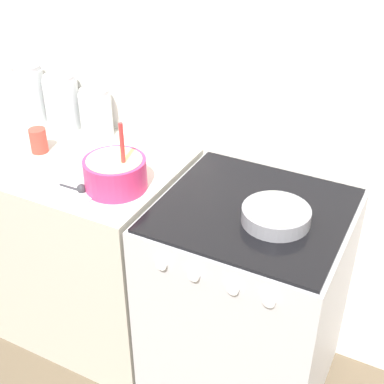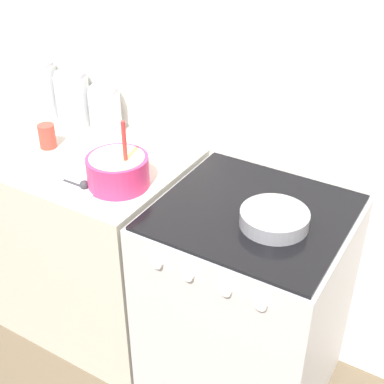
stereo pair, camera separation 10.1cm
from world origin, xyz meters
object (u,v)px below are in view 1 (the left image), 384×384
Objects in this scene: stove at (246,302)px; tin_can at (38,140)px; baking_pan at (276,215)px; storage_jar_middle at (63,106)px; storage_jar_right at (96,116)px; mixing_bowl at (115,172)px; storage_jar_left at (31,97)px.

tin_can reaches higher than stove.
storage_jar_middle is at bearing 166.37° from baking_pan.
stove is 8.74× the size of tin_can.
storage_jar_right is (-0.83, 0.22, 0.54)m from stove.
mixing_bowl reaches higher than tin_can.
mixing_bowl reaches higher than baking_pan.
storage_jar_right is (0.18, 0.00, -0.01)m from storage_jar_middle.
tin_can is (-1.05, 0.03, 0.02)m from baking_pan.
baking_pan is 0.89× the size of storage_jar_left.
storage_jar_right is 2.08× the size of tin_can.
stove is 4.20× the size of storage_jar_right.
stove is 0.73m from mixing_bowl.
mixing_bowl is at bearing -25.72° from storage_jar_left.
tin_can is (-0.95, -0.01, 0.50)m from stove.
storage_jar_middle reaches higher than storage_jar_right.
storage_jar_left is at bearing 180.00° from storage_jar_middle.
mixing_bowl reaches higher than storage_jar_middle.
storage_jar_left is at bearing 169.30° from stove.
baking_pan is at bearing -1.68° from tin_can.
storage_jar_left is (-1.29, 0.27, 0.08)m from baking_pan.
stove is 1.08m from tin_can.
tin_can is (-0.44, 0.09, -0.02)m from mixing_bowl.
stove is 3.85× the size of baking_pan.
storage_jar_left is at bearing 135.05° from tin_can.
mixing_bowl is at bearing -174.28° from baking_pan.
baking_pan is at bearing -24.00° from stove.
stove is at bearing 11.51° from mixing_bowl.
stove is at bearing -15.22° from storage_jar_right.
storage_jar_right is at bearing 0.00° from storage_jar_middle.
storage_jar_right is at bearing 61.97° from tin_can.
mixing_bowl is (-0.51, -0.10, 0.52)m from stove.
storage_jar_left is at bearing 180.00° from storage_jar_right.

